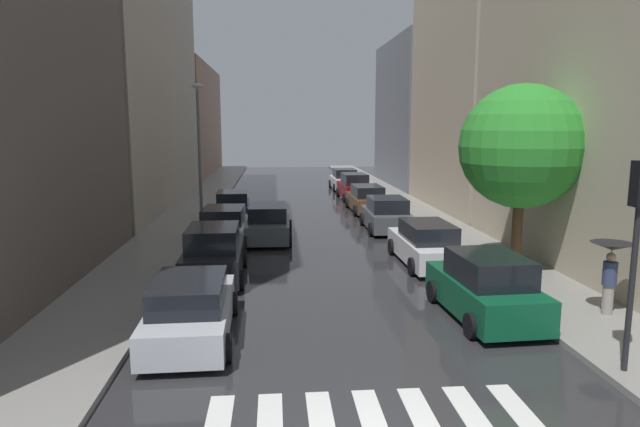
% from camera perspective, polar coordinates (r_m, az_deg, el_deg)
% --- Properties ---
extents(ground_plane, '(28.00, 72.00, 0.04)m').
position_cam_1_polar(ground_plane, '(32.03, -1.71, -0.12)').
color(ground_plane, '#29292C').
extents(sidewalk_left, '(3.00, 72.00, 0.15)m').
position_cam_1_polar(sidewalk_left, '(32.33, -13.29, -0.10)').
color(sidewalk_left, gray).
rests_on(sidewalk_left, ground).
extents(sidewalk_right, '(3.00, 72.00, 0.15)m').
position_cam_1_polar(sidewalk_right, '(33.00, 9.64, 0.20)').
color(sidewalk_right, gray).
rests_on(sidewalk_right, ground).
extents(crosswalk_stripes, '(5.85, 2.20, 0.01)m').
position_cam_1_polar(crosswalk_stripes, '(10.43, 5.43, -20.39)').
color(crosswalk_stripes, silver).
rests_on(crosswalk_stripes, ground).
extents(building_left_mid, '(6.00, 21.88, 22.35)m').
position_cam_1_polar(building_left_mid, '(37.93, -19.92, 17.78)').
color(building_left_mid, '#9E9384').
rests_on(building_left_mid, ground).
extents(building_left_far, '(6.00, 20.84, 10.95)m').
position_cam_1_polar(building_left_far, '(59.13, -14.02, 9.22)').
color(building_left_far, '#8C6B56').
rests_on(building_left_far, ground).
extents(building_right_mid, '(6.00, 12.34, 23.94)m').
position_cam_1_polar(building_right_mid, '(35.79, 17.11, 19.77)').
color(building_right_mid, '#B2A38C').
rests_on(building_right_mid, ground).
extents(building_right_far, '(6.00, 13.36, 11.99)m').
position_cam_1_polar(building_right_far, '(47.90, 10.75, 10.03)').
color(building_right_far, slate).
rests_on(building_right_far, ground).
extents(parked_car_left_nearest, '(2.15, 4.67, 1.53)m').
position_cam_1_polar(parked_car_left_nearest, '(13.91, -13.15, -9.62)').
color(parked_car_left_nearest, '#B2B7BF').
rests_on(parked_car_left_nearest, ground).
extents(parked_car_left_second, '(2.11, 4.29, 1.82)m').
position_cam_1_polar(parked_car_left_second, '(18.90, -10.87, -4.16)').
color(parked_car_left_second, black).
rests_on(parked_car_left_second, ground).
extents(parked_car_left_third, '(2.21, 4.32, 1.66)m').
position_cam_1_polar(parked_car_left_third, '(24.14, -9.81, -1.40)').
color(parked_car_left_third, silver).
rests_on(parked_car_left_third, ground).
extents(parked_car_left_fourth, '(2.17, 4.22, 1.58)m').
position_cam_1_polar(parked_car_left_fourth, '(30.38, -8.98, 0.72)').
color(parked_car_left_fourth, navy).
rests_on(parked_car_left_fourth, ground).
extents(parked_car_right_nearest, '(2.24, 4.34, 1.78)m').
position_cam_1_polar(parked_car_right_nearest, '(15.54, 16.66, -7.37)').
color(parked_car_right_nearest, '#0C4C2D').
rests_on(parked_car_right_nearest, ground).
extents(parked_car_right_second, '(2.07, 4.76, 1.60)m').
position_cam_1_polar(parked_car_right_second, '(20.88, 10.86, -3.14)').
color(parked_car_right_second, silver).
rests_on(parked_car_right_second, ground).
extents(parked_car_right_third, '(2.16, 4.23, 1.65)m').
position_cam_1_polar(parked_car_right_third, '(27.16, 6.85, -0.16)').
color(parked_car_right_third, '#474C51').
rests_on(parked_car_right_third, ground).
extents(parked_car_right_fourth, '(2.09, 4.81, 1.59)m').
position_cam_1_polar(parked_car_right_fourth, '(32.89, 4.83, 1.46)').
color(parked_car_right_fourth, brown).
rests_on(parked_car_right_fourth, ground).
extents(parked_car_right_fifth, '(2.11, 4.51, 1.82)m').
position_cam_1_polar(parked_car_right_fifth, '(38.23, 3.52, 2.69)').
color(parked_car_right_fifth, maroon).
rests_on(parked_car_right_fifth, ground).
extents(parked_car_right_sixth, '(2.14, 4.33, 1.67)m').
position_cam_1_polar(parked_car_right_sixth, '(44.03, 2.51, 3.47)').
color(parked_car_right_sixth, silver).
rests_on(parked_car_right_sixth, ground).
extents(car_midroad, '(2.18, 4.75, 1.63)m').
position_cam_1_polar(car_midroad, '(24.91, -5.31, -1.00)').
color(car_midroad, '#474C51').
rests_on(car_midroad, ground).
extents(pedestrian_foreground, '(1.09, 1.09, 1.94)m').
position_cam_1_polar(pedestrian_foreground, '(16.47, 27.75, -4.34)').
color(pedestrian_foreground, gray).
rests_on(pedestrian_foreground, sidewalk_right).
extents(street_tree_right, '(4.22, 4.22, 6.36)m').
position_cam_1_polar(street_tree_right, '(20.11, 20.05, 6.47)').
color(street_tree_right, '#513823').
rests_on(street_tree_right, sidewalk_right).
extents(traffic_light_right_corner, '(0.30, 0.42, 4.30)m').
position_cam_1_polar(traffic_light_right_corner, '(12.53, 29.94, -0.60)').
color(traffic_light_right_corner, black).
rests_on(traffic_light_right_corner, sidewalk_right).
extents(lamp_post_left, '(0.60, 0.28, 7.07)m').
position_cam_1_polar(lamp_post_left, '(29.79, -12.34, 7.18)').
color(lamp_post_left, '#595B60').
rests_on(lamp_post_left, sidewalk_left).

